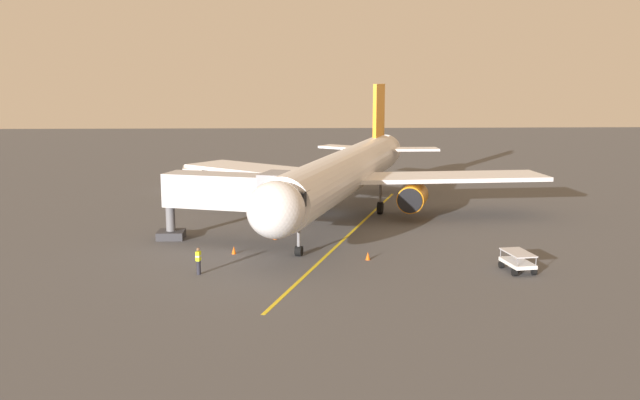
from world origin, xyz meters
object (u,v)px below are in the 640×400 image
safety_cone_nose_left (272,232)px  safety_cone_wing_port (234,250)px  safety_cone_nose_right (275,236)px  airplane (345,173)px  ground_crew_marshaller (198,261)px  box_truck_portside (193,178)px  jet_bridge (239,193)px  baggage_cart_near_nose (518,261)px  safety_cone_wing_starboard (368,256)px

safety_cone_nose_left → safety_cone_wing_port: size_ratio=1.00×
safety_cone_nose_right → airplane: bearing=-126.8°
ground_crew_marshaller → safety_cone_wing_port: 5.45m
box_truck_portside → safety_cone_nose_right: size_ratio=8.72×
jet_bridge → ground_crew_marshaller: 9.08m
safety_cone_nose_right → safety_cone_wing_port: (2.77, 4.45, 0.00)m
baggage_cart_near_nose → jet_bridge: bearing=-25.1°
airplane → box_truck_portside: bearing=-45.2°
safety_cone_nose_right → safety_cone_nose_left: bearing=-76.1°
airplane → safety_cone_wing_starboard: bearing=91.9°
box_truck_portside → safety_cone_nose_left: bearing=112.4°
safety_cone_wing_port → safety_cone_wing_starboard: 9.40m
jet_bridge → safety_cone_nose_right: jet_bridge is taller
ground_crew_marshaller → safety_cone_wing_starboard: 11.41m
airplane → jet_bridge: 12.50m
airplane → box_truck_portside: (15.43, -15.55, -2.62)m
airplane → jet_bridge: bearing=46.9°
jet_bridge → safety_cone_nose_right: (-2.59, -1.17, -3.49)m
box_truck_portside → safety_cone_nose_left: (-9.19, 22.32, -1.11)m
safety_cone_wing_starboard → safety_cone_nose_right: bearing=-45.0°
box_truck_portside → safety_cone_nose_left: 24.16m
jet_bridge → safety_cone_wing_starboard: 11.00m
ground_crew_marshaller → safety_cone_wing_starboard: size_ratio=3.11×
airplane → safety_cone_wing_port: (8.72, 12.39, -3.73)m
baggage_cart_near_nose → airplane: bearing=-61.3°
jet_bridge → safety_cone_nose_left: bearing=-134.5°
safety_cone_wing_starboard → box_truck_portside: bearing=-62.0°
jet_bridge → safety_cone_wing_port: jet_bridge is taller
box_truck_portside → ground_crew_marshaller: bearing=98.5°
jet_bridge → baggage_cart_near_nose: jet_bridge is taller
jet_bridge → safety_cone_nose_left: (-2.30, -2.34, -3.49)m
ground_crew_marshaller → baggage_cart_near_nose: 20.15m
airplane → baggage_cart_near_nose: bearing=118.7°
safety_cone_nose_left → baggage_cart_near_nose: bearing=145.7°
jet_bridge → box_truck_portside: jet_bridge is taller
safety_cone_wing_starboard → safety_cone_nose_left: bearing=-48.5°
baggage_cart_near_nose → safety_cone_nose_left: (15.90, -10.85, -0.38)m
ground_crew_marshaller → safety_cone_nose_right: (-4.54, -9.56, -0.61)m
baggage_cart_near_nose → box_truck_portside: box_truck_portside is taller
airplane → box_truck_portside: size_ratio=8.20×
baggage_cart_near_nose → safety_cone_wing_port: 19.11m
jet_bridge → ground_crew_marshaller: bearing=77.0°
jet_bridge → ground_crew_marshaller: size_ratio=6.66×
safety_cone_nose_right → jet_bridge: bearing=24.3°
safety_cone_wing_port → safety_cone_wing_starboard: size_ratio=1.00×
airplane → safety_cone_wing_port: 15.60m
safety_cone_nose_right → safety_cone_wing_port: 5.24m
airplane → safety_cone_wing_starboard: size_ratio=71.57×
safety_cone_nose_left → safety_cone_nose_right: same height
safety_cone_nose_left → safety_cone_nose_right: size_ratio=1.00×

